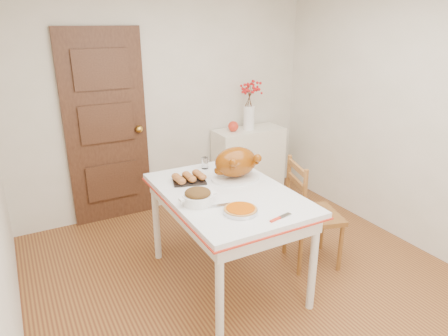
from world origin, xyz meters
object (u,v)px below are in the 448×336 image
kitchen_table (227,237)px  pumpkin_pie (240,210)px  turkey_platter (236,164)px  chair_oak (314,213)px  sideboard (248,162)px

kitchen_table → pumpkin_pie: bearing=-105.0°
turkey_platter → chair_oak: bearing=-5.5°
chair_oak → pumpkin_pie: chair_oak is taller
chair_oak → turkey_platter: (-0.63, 0.31, 0.48)m
sideboard → pumpkin_pie: bearing=-123.5°
pumpkin_pie → chair_oak: bearing=15.8°
chair_oak → turkey_platter: bearing=80.3°
sideboard → chair_oak: size_ratio=0.87×
turkey_platter → pumpkin_pie: bearing=-96.2°
kitchen_table → pumpkin_pie: (-0.10, -0.38, 0.44)m
kitchen_table → turkey_platter: size_ratio=3.23×
sideboard → chair_oak: (-0.30, -1.58, 0.06)m
turkey_platter → pumpkin_pie: (-0.30, -0.58, -0.11)m
sideboard → kitchen_table: bearing=-127.4°
kitchen_table → turkey_platter: bearing=45.7°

